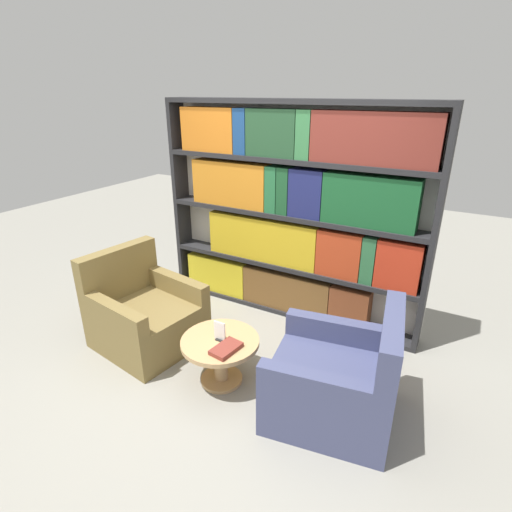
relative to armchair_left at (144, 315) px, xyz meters
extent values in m
plane|color=gray|center=(0.98, -0.18, -0.31)|extent=(14.00, 14.00, 0.00)
cube|color=silver|center=(0.98, 1.41, 0.86)|extent=(2.95, 0.05, 2.33)
cube|color=#262628|center=(-0.47, 1.28, 0.86)|extent=(0.05, 0.30, 2.33)
cube|color=#262628|center=(2.43, 1.28, 0.86)|extent=(0.05, 0.30, 2.33)
cube|color=#262628|center=(0.98, 1.28, -0.29)|extent=(2.85, 0.30, 0.05)
cube|color=#262628|center=(0.98, 1.28, 0.27)|extent=(2.85, 0.30, 0.05)
cube|color=#262628|center=(0.98, 1.28, 0.86)|extent=(2.85, 0.30, 0.05)
cube|color=#262628|center=(0.98, 1.28, 1.44)|extent=(2.85, 0.30, 0.05)
cube|color=#262628|center=(0.98, 1.28, 2.00)|extent=(2.85, 0.30, 0.05)
cube|color=gold|center=(0.05, 1.26, -0.04)|extent=(0.81, 0.20, 0.44)
cube|color=brown|center=(0.99, 1.26, -0.04)|extent=(1.05, 0.20, 0.44)
cube|color=brown|center=(1.74, 1.26, -0.04)|extent=(0.42, 0.20, 0.44)
cube|color=gold|center=(0.68, 1.26, 0.54)|extent=(1.33, 0.20, 0.49)
cube|color=#BB3D1D|center=(1.58, 1.26, 0.54)|extent=(0.46, 0.20, 0.49)
cube|color=#2F6A3F|center=(1.88, 1.26, 0.54)|extent=(0.13, 0.20, 0.49)
cube|color=red|center=(2.16, 1.26, 0.54)|extent=(0.42, 0.20, 0.49)
cube|color=orange|center=(0.27, 1.26, 1.12)|extent=(0.93, 0.20, 0.49)
cube|color=#25693C|center=(0.80, 1.26, 1.12)|extent=(0.13, 0.20, 0.49)
cube|color=#1B4F2A|center=(0.94, 1.26, 1.12)|extent=(0.13, 0.20, 0.49)
cube|color=navy|center=(1.19, 1.26, 1.12)|extent=(0.35, 0.20, 0.49)
cube|color=#19562B|center=(1.82, 1.26, 1.12)|extent=(0.90, 0.20, 0.49)
cube|color=orange|center=(0.02, 1.26, 1.69)|extent=(0.67, 0.20, 0.46)
cube|color=navy|center=(0.43, 1.26, 1.69)|extent=(0.15, 0.20, 0.46)
cube|color=#244B2C|center=(0.79, 1.26, 1.69)|extent=(0.55, 0.20, 0.46)
cube|color=#367743|center=(1.14, 1.26, 1.69)|extent=(0.15, 0.20, 0.46)
cube|color=maroon|center=(1.80, 1.26, 1.69)|extent=(1.15, 0.20, 0.46)
cube|color=olive|center=(0.05, -0.01, -0.09)|extent=(1.04, 0.99, 0.44)
cube|color=olive|center=(-0.34, 0.05, 0.38)|extent=(0.26, 0.88, 0.52)
cube|color=olive|center=(0.06, -0.39, 0.22)|extent=(0.80, 0.23, 0.20)
cube|color=olive|center=(0.17, 0.35, 0.22)|extent=(0.80, 0.23, 0.20)
cube|color=#42476B|center=(1.97, -0.01, -0.09)|extent=(1.06, 1.00, 0.44)
cube|color=#42476B|center=(2.36, 0.06, 0.38)|extent=(0.28, 0.88, 0.52)
cube|color=#42476B|center=(1.84, 0.35, 0.22)|extent=(0.80, 0.24, 0.20)
cube|color=#42476B|center=(1.96, -0.39, 0.22)|extent=(0.80, 0.24, 0.20)
cylinder|color=tan|center=(1.01, -0.12, -0.11)|extent=(0.12, 0.12, 0.39)
cylinder|color=tan|center=(1.01, -0.12, -0.30)|extent=(0.37, 0.37, 0.03)
cylinder|color=tan|center=(1.01, -0.12, 0.10)|extent=(0.68, 0.68, 0.04)
cube|color=black|center=(1.01, -0.12, 0.13)|extent=(0.06, 0.06, 0.01)
cube|color=white|center=(1.01, -0.12, 0.21)|extent=(0.11, 0.01, 0.17)
cube|color=brown|center=(1.14, -0.23, 0.14)|extent=(0.19, 0.28, 0.04)
camera|label=1|loc=(2.69, -2.47, 2.10)|focal=28.00mm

